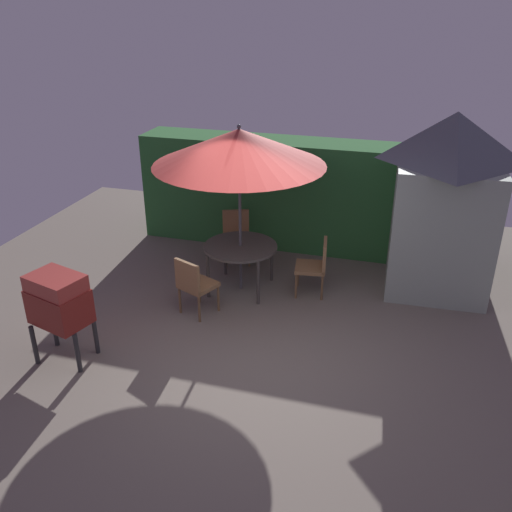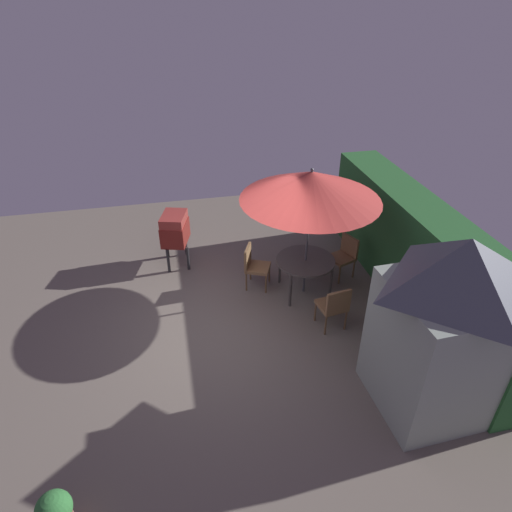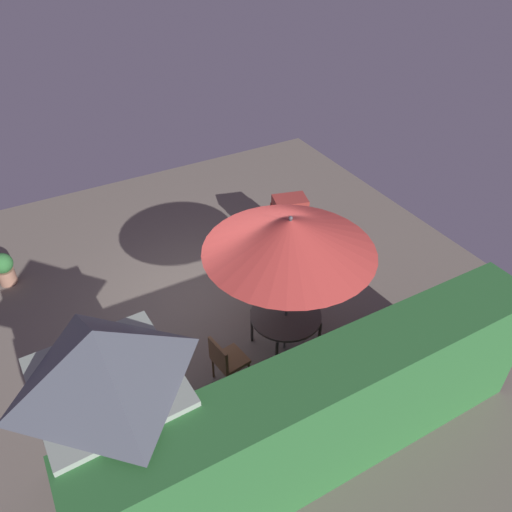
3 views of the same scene
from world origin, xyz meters
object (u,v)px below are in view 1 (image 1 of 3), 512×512
(garden_shed, at_px, (444,202))
(patio_umbrella, at_px, (239,147))
(chair_near_shed, at_px, (194,283))
(chair_far_side, at_px, (316,264))
(bbq_grill, at_px, (59,301))
(patio_table, at_px, (240,249))
(chair_toward_hedge, at_px, (236,233))

(garden_shed, relative_size, patio_umbrella, 1.06)
(chair_near_shed, xyz_separation_m, chair_far_side, (1.57, 1.11, 0.00))
(patio_umbrella, height_order, bbq_grill, patio_umbrella)
(patio_umbrella, xyz_separation_m, chair_far_side, (1.17, 0.17, -1.78))
(patio_table, relative_size, chair_far_side, 1.28)
(chair_near_shed, height_order, chair_far_side, same)
(bbq_grill, height_order, chair_near_shed, bbq_grill)
(garden_shed, xyz_separation_m, patio_umbrella, (-2.96, -1.01, 0.88))
(patio_table, distance_m, patio_umbrella, 1.61)
(patio_umbrella, bearing_deg, garden_shed, 18.80)
(chair_far_side, bearing_deg, patio_umbrella, -171.74)
(garden_shed, bearing_deg, chair_near_shed, -149.88)
(patio_umbrella, xyz_separation_m, bbq_grill, (-1.59, -2.42, -1.46))
(garden_shed, distance_m, patio_umbrella, 3.25)
(patio_umbrella, relative_size, chair_near_shed, 2.92)
(chair_near_shed, bearing_deg, patio_umbrella, 66.77)
(garden_shed, bearing_deg, bbq_grill, -143.02)
(patio_umbrella, relative_size, chair_toward_hedge, 2.92)
(patio_umbrella, relative_size, bbq_grill, 2.19)
(garden_shed, bearing_deg, patio_table, -161.20)
(chair_toward_hedge, bearing_deg, garden_shed, 0.37)
(chair_near_shed, relative_size, chair_far_side, 1.00)
(patio_table, relative_size, chair_near_shed, 1.28)
(patio_table, xyz_separation_m, chair_near_shed, (-0.41, -0.94, -0.17))
(garden_shed, relative_size, chair_far_side, 3.09)
(chair_toward_hedge, bearing_deg, patio_table, -68.37)
(chair_far_side, bearing_deg, chair_near_shed, -144.73)
(patio_table, height_order, bbq_grill, bbq_grill)
(garden_shed, xyz_separation_m, chair_near_shed, (-3.36, -1.95, -0.90))
(garden_shed, distance_m, bbq_grill, 5.73)
(garden_shed, distance_m, chair_near_shed, 3.99)
(patio_table, xyz_separation_m, chair_far_side, (1.17, 0.17, -0.17))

